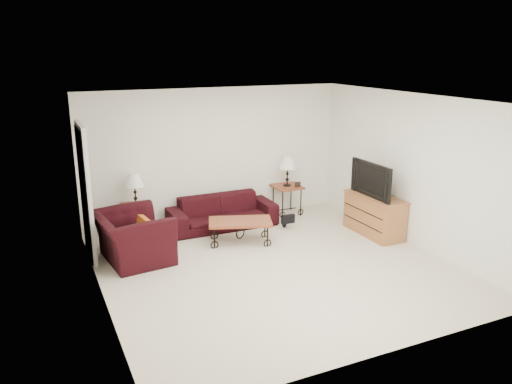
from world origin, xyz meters
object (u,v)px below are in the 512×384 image
Objects in this scene: television at (376,179)px; backpack at (284,215)px; lamp_right at (287,171)px; coffee_table at (240,232)px; side_table_right at (287,200)px; sofa at (222,212)px; side_table_left at (137,221)px; armchair at (133,237)px; lamp_left at (135,189)px; tv_stand at (374,215)px.

television is 1.75m from backpack.
lamp_right is 1.91m from coffee_table.
side_table_right is 0.55× the size of television.
sofa reaches higher than side_table_left.
armchair reaches higher than backpack.
side_table_left is at bearing -21.90° from armchair.
lamp_left reaches higher than sofa.
backpack is (-0.42, -0.69, -0.62)m from lamp_right.
coffee_table is at bearing -90.71° from sofa.
television is (2.29, -0.60, 0.81)m from coffee_table.
coffee_table is 1.09m from backpack.
side_table_right is at bearing 35.77° from coffee_table.
sofa is at bearing -6.74° from side_table_left.
sofa reaches higher than backpack.
coffee_table is at bearing -96.95° from armchair.
lamp_left is 0.54× the size of coffee_table.
tv_stand is at bearing 90.00° from television.
sofa is at bearing -122.65° from television.
television is (2.28, -1.46, 0.72)m from sofa.
side_table_left is 1.00× the size of lamp_left.
sofa is 0.87m from coffee_table.
side_table_right is at bearing 0.00° from lamp_right.
sofa is at bearing -6.74° from lamp_left.
backpack is (-1.28, 0.95, -0.10)m from tv_stand.
side_table_left reaches higher than coffee_table.
television reaches higher than coffee_table.
lamp_right is 1.02m from backpack.
lamp_right is 0.50× the size of armchair.
television is at bearing -23.33° from side_table_left.
lamp_left is at bearing 156.78° from tv_stand.
side_table_right is at bearing 7.15° from sofa.
coffee_table is (-1.45, -1.04, -0.09)m from side_table_right.
backpack is at bearing -121.16° from lamp_right.
lamp_left reaches higher than coffee_table.
television is (3.80, -1.64, 0.72)m from side_table_left.
side_table_left is 1.84m from coffee_table.
lamp_left is at bearing -113.33° from television.
side_table_right is 0.50× the size of armchair.
side_table_left is at bearing 152.12° from backpack.
backpack is (2.82, 0.34, -0.13)m from armchair.
backpack is (-0.42, -0.69, -0.04)m from side_table_right.
television is at bearing 180.00° from tv_stand.
sofa is 1.14m from backpack.
television reaches higher than lamp_left.
coffee_table is (-0.01, -0.86, -0.09)m from sofa.
lamp_left is at bearing -21.90° from armchair.
lamp_left is at bearing 173.26° from sofa.
television is at bearing -62.77° from side_table_right.
lamp_left is 0.54× the size of television.
armchair reaches higher than coffee_table.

